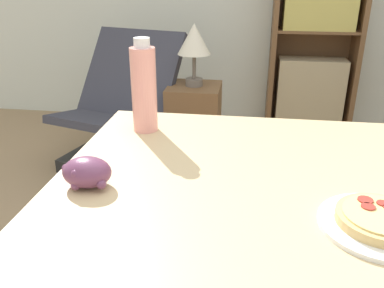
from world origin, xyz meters
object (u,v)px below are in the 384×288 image
lounge_chair_near (121,125)px  bookshelf (315,40)px  grape_bunch (86,172)px  drink_bottle (144,88)px  table_lamp (194,42)px  side_table (194,127)px  pizza_on_plate (380,222)px

lounge_chair_near → bookshelf: bookshelf is taller
lounge_chair_near → grape_bunch: bearing=-57.4°
drink_bottle → lounge_chair_near: drink_bottle is taller
table_lamp → drink_bottle: bearing=-88.8°
lounge_chair_near → side_table: lounge_chair_near is taller
grape_bunch → side_table: bearing=89.4°
grape_bunch → lounge_chair_near: (-0.48, 1.66, -0.53)m
bookshelf → table_lamp: bookshelf is taller
side_table → pizza_on_plate: bearing=-70.5°
table_lamp → bookshelf: bearing=43.1°
lounge_chair_near → side_table: (0.50, 0.06, -0.00)m
bookshelf → side_table: 1.24m
grape_bunch → lounge_chair_near: size_ratio=0.13×
side_table → table_lamp: (0.00, 0.00, 0.56)m
side_table → table_lamp: 0.56m
grape_bunch → side_table: grape_bunch is taller
grape_bunch → drink_bottle: bearing=83.1°
grape_bunch → table_lamp: (0.02, 1.72, 0.03)m
drink_bottle → bookshelf: bearing=69.0°
lounge_chair_near → table_lamp: table_lamp is taller
pizza_on_plate → bookshelf: 2.59m
pizza_on_plate → side_table: bearing=109.5°
pizza_on_plate → drink_bottle: bearing=142.5°
side_table → table_lamp: table_lamp is taller
pizza_on_plate → side_table: (-0.64, 1.80, -0.51)m
pizza_on_plate → grape_bunch: bearing=173.1°
pizza_on_plate → grape_bunch: size_ratio=2.00×
drink_bottle → table_lamp: bearing=91.2°
grape_bunch → bookshelf: size_ratio=0.07×
drink_bottle → side_table: bearing=91.2°
pizza_on_plate → grape_bunch: (-0.66, 0.08, 0.02)m
drink_bottle → grape_bunch: bearing=-96.9°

